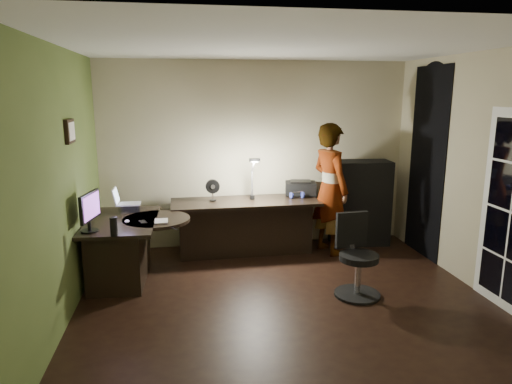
{
  "coord_description": "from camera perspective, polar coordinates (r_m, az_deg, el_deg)",
  "views": [
    {
      "loc": [
        -1.06,
        -4.58,
        2.24
      ],
      "look_at": [
        -0.15,
        1.05,
        1.0
      ],
      "focal_mm": 32.0,
      "sensor_mm": 36.0,
      "label": 1
    }
  ],
  "objects": [
    {
      "name": "ceiling",
      "position": [
        4.72,
        4.02,
        17.88
      ],
      "size": [
        4.5,
        4.0,
        0.01
      ],
      "primitive_type": "cube",
      "color": "silver",
      "rests_on": "floor"
    },
    {
      "name": "person",
      "position": [
        6.48,
        9.24,
        0.37
      ],
      "size": [
        0.63,
        0.77,
        1.85
      ],
      "primitive_type": "imported",
      "rotation": [
        0.0,
        0.0,
        1.9
      ],
      "color": "#D8A88C",
      "rests_on": "floor"
    },
    {
      "name": "pen",
      "position": [
        5.16,
        -10.11,
        -4.53
      ],
      "size": [
        0.08,
        0.12,
        0.01
      ],
      "primitive_type": "cube",
      "rotation": [
        0.0,
        0.0,
        0.55
      ],
      "color": "black",
      "rests_on": "desk_left"
    },
    {
      "name": "notepad",
      "position": [
        5.49,
        -11.76,
        -3.57
      ],
      "size": [
        0.16,
        0.22,
        0.01
      ],
      "primitive_type": "cube",
      "rotation": [
        0.0,
        0.0,
        0.03
      ],
      "color": "silver",
      "rests_on": "desk_left"
    },
    {
      "name": "printer",
      "position": [
        6.75,
        5.59,
        0.57
      ],
      "size": [
        0.5,
        0.42,
        0.2
      ],
      "primitive_type": "cube",
      "rotation": [
        0.0,
        0.0,
        -0.2
      ],
      "color": "black",
      "rests_on": "desk_right"
    },
    {
      "name": "arched_doorway",
      "position": [
        6.68,
        20.58,
        3.39
      ],
      "size": [
        0.01,
        0.9,
        2.6
      ],
      "primitive_type": "cube",
      "color": "black",
      "rests_on": "floor"
    },
    {
      "name": "speaker",
      "position": [
        5.06,
        -17.36,
        -4.15
      ],
      "size": [
        0.1,
        0.1,
        0.2
      ],
      "primitive_type": "cylinder",
      "rotation": [
        0.0,
        0.0,
        -0.38
      ],
      "color": "black",
      "rests_on": "desk_left"
    },
    {
      "name": "wall_back",
      "position": [
        6.73,
        -0.04,
        4.67
      ],
      "size": [
        4.5,
        0.01,
        2.7
      ],
      "primitive_type": "cube",
      "color": "tan",
      "rests_on": "floor"
    },
    {
      "name": "laptop_stand",
      "position": [
        6.03,
        -15.62,
        -1.93
      ],
      "size": [
        0.28,
        0.26,
        0.1
      ],
      "primitive_type": "cube",
      "rotation": [
        0.0,
        0.0,
        0.34
      ],
      "color": "silver",
      "rests_on": "desk_left"
    },
    {
      "name": "green_wall_overlay",
      "position": [
        4.81,
        -23.19,
        0.6
      ],
      "size": [
        0.0,
        4.0,
        2.7
      ],
      "primitive_type": "cube",
      "color": "#4E612A",
      "rests_on": "floor"
    },
    {
      "name": "desk_lamp",
      "position": [
        6.34,
        -0.49,
        1.93
      ],
      "size": [
        0.25,
        0.33,
        0.64
      ],
      "primitive_type": "cube",
      "rotation": [
        0.0,
        0.0,
        0.36
      ],
      "color": "black",
      "rests_on": "desk_right"
    },
    {
      "name": "desk_fan",
      "position": [
        6.32,
        -5.44,
        0.26
      ],
      "size": [
        0.2,
        0.11,
        0.3
      ],
      "primitive_type": "cube",
      "rotation": [
        0.0,
        0.0,
        0.03
      ],
      "color": "black",
      "rests_on": "desk_right"
    },
    {
      "name": "mouse",
      "position": [
        5.53,
        -15.84,
        -3.55
      ],
      "size": [
        0.07,
        0.09,
        0.03
      ],
      "primitive_type": "ellipsoid",
      "rotation": [
        0.0,
        0.0,
        -0.18
      ],
      "color": "silver",
      "rests_on": "desk_left"
    },
    {
      "name": "headphones",
      "position": [
        6.5,
        5.15,
        -0.31
      ],
      "size": [
        0.22,
        0.14,
        0.1
      ],
      "primitive_type": "cube",
      "rotation": [
        0.0,
        0.0,
        0.28
      ],
      "color": "navy",
      "rests_on": "desk_right"
    },
    {
      "name": "floor",
      "position": [
        5.21,
        3.57,
        -13.29
      ],
      "size": [
        4.5,
        4.0,
        0.01
      ],
      "primitive_type": "cube",
      "color": "black",
      "rests_on": "ground"
    },
    {
      "name": "cabinet",
      "position": [
        7.01,
        12.87,
        -1.32
      ],
      "size": [
        0.87,
        0.47,
        1.26
      ],
      "primitive_type": "cube",
      "rotation": [
        0.0,
        0.0,
        -0.06
      ],
      "color": "black",
      "rests_on": "floor"
    },
    {
      "name": "desk_left",
      "position": [
        5.8,
        -16.19,
        -6.95
      ],
      "size": [
        0.86,
        1.34,
        0.76
      ],
      "primitive_type": "cube",
      "rotation": [
        0.0,
        0.0,
        -0.04
      ],
      "color": "black",
      "rests_on": "floor"
    },
    {
      "name": "wall_left",
      "position": [
        4.82,
        -23.37,
        0.59
      ],
      "size": [
        0.01,
        4.0,
        2.7
      ],
      "primitive_type": "cube",
      "color": "tan",
      "rests_on": "floor"
    },
    {
      "name": "wall_front",
      "position": [
        2.92,
        12.61,
        -5.8
      ],
      "size": [
        4.5,
        0.01,
        2.7
      ],
      "primitive_type": "cube",
      "color": "tan",
      "rests_on": "floor"
    },
    {
      "name": "monitor",
      "position": [
        5.28,
        -20.19,
        -3.01
      ],
      "size": [
        0.19,
        0.48,
        0.31
      ],
      "primitive_type": "cube",
      "rotation": [
        0.0,
        0.0,
        -0.2
      ],
      "color": "black",
      "rests_on": "desk_left"
    },
    {
      "name": "desk_right",
      "position": [
        6.46,
        -1.32,
        -4.42
      ],
      "size": [
        2.06,
        0.75,
        0.77
      ],
      "primitive_type": "cube",
      "rotation": [
        0.0,
        0.0,
        0.01
      ],
      "color": "black",
      "rests_on": "floor"
    },
    {
      "name": "framed_picture",
      "position": [
        5.18,
        -22.28,
        7.03
      ],
      "size": [
        0.04,
        0.3,
        0.25
      ],
      "primitive_type": "cube",
      "color": "black",
      "rests_on": "wall_left"
    },
    {
      "name": "laptop",
      "position": [
        6.0,
        -15.7,
        -0.5
      ],
      "size": [
        0.32,
        0.3,
        0.22
      ],
      "primitive_type": "cube",
      "rotation": [
        0.0,
        0.0,
        0.0
      ],
      "color": "silver",
      "rests_on": "laptop_stand"
    },
    {
      "name": "phone",
      "position": [
        5.51,
        -13.97,
        -3.64
      ],
      "size": [
        0.12,
        0.16,
        0.01
      ],
      "primitive_type": "cube",
      "rotation": [
        0.0,
        0.0,
        0.36
      ],
      "color": "black",
      "rests_on": "desk_left"
    },
    {
      "name": "wall_right",
      "position": [
        5.72,
        26.38,
        2.03
      ],
      "size": [
        0.01,
        4.0,
        2.7
      ],
      "primitive_type": "cube",
      "color": "tan",
      "rests_on": "floor"
    },
    {
      "name": "office_chair",
      "position": [
        5.24,
        12.75,
        -7.92
      ],
      "size": [
        0.56,
        0.56,
        0.92
      ],
      "primitive_type": "cube",
      "rotation": [
        0.0,
        0.0,
        0.09
      ],
      "color": "black",
      "rests_on": "floor"
    },
    {
      "name": "french_door",
      "position": [
        5.34,
        29.28,
        -2.22
      ],
      "size": [
        0.02,
        0.92,
        2.1
      ],
      "primitive_type": "cube",
      "color": "white",
      "rests_on": "floor"
    }
  ]
}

